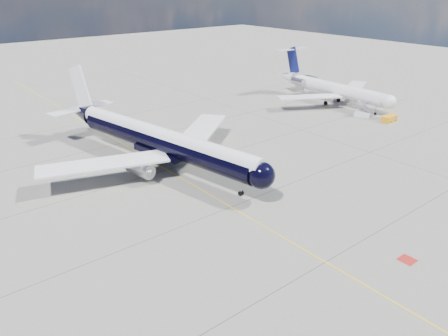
{
  "coord_description": "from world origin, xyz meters",
  "views": [
    {
      "loc": [
        -31.17,
        -27.06,
        26.36
      ],
      "look_at": [
        1.3,
        13.0,
        4.0
      ],
      "focal_mm": 35.0,
      "sensor_mm": 36.0,
      "label": 1
    }
  ],
  "objects_px": {
    "main_airliner": "(157,139)",
    "service_tug": "(389,119)",
    "boarding_stair": "(363,113)",
    "regional_jet": "(330,87)"
  },
  "relations": [
    {
      "from": "regional_jet",
      "to": "service_tug",
      "type": "height_order",
      "value": "regional_jet"
    },
    {
      "from": "main_airliner",
      "to": "service_tug",
      "type": "distance_m",
      "value": 48.65
    },
    {
      "from": "regional_jet",
      "to": "boarding_stair",
      "type": "height_order",
      "value": "regional_jet"
    },
    {
      "from": "main_airliner",
      "to": "boarding_stair",
      "type": "relative_size",
      "value": 11.65
    },
    {
      "from": "main_airliner",
      "to": "boarding_stair",
      "type": "bearing_deg",
      "value": -15.8
    },
    {
      "from": "main_airliner",
      "to": "boarding_stair",
      "type": "height_order",
      "value": "main_airliner"
    },
    {
      "from": "regional_jet",
      "to": "service_tug",
      "type": "distance_m",
      "value": 17.58
    },
    {
      "from": "service_tug",
      "to": "boarding_stair",
      "type": "bearing_deg",
      "value": 96.08
    },
    {
      "from": "service_tug",
      "to": "regional_jet",
      "type": "bearing_deg",
      "value": 79.71
    },
    {
      "from": "main_airliner",
      "to": "service_tug",
      "type": "relative_size",
      "value": 13.69
    }
  ]
}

